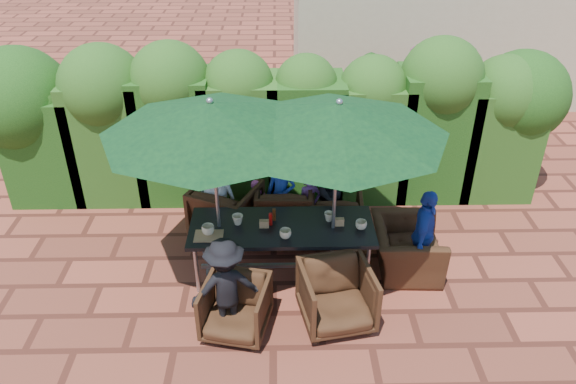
{
  "coord_description": "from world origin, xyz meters",
  "views": [
    {
      "loc": [
        0.08,
        -5.6,
        4.75
      ],
      "look_at": [
        0.2,
        0.4,
        1.14
      ],
      "focal_mm": 35.0,
      "sensor_mm": 36.0,
      "label": 1
    }
  ],
  "objects_px": {
    "chair_near_left": "(235,305)",
    "umbrella_left": "(211,118)",
    "dining_table": "(282,231)",
    "umbrella_right": "(338,120)",
    "chair_end_right": "(407,241)",
    "chair_near_right": "(337,294)",
    "chair_far_right": "(336,210)",
    "chair_far_left": "(226,207)",
    "chair_far_mid": "(284,204)"
  },
  "relations": [
    {
      "from": "chair_near_left",
      "to": "umbrella_left",
      "type": "bearing_deg",
      "value": 115.85
    },
    {
      "from": "dining_table",
      "to": "umbrella_left",
      "type": "distance_m",
      "value": 1.73
    },
    {
      "from": "umbrella_right",
      "to": "chair_near_left",
      "type": "distance_m",
      "value": 2.4
    },
    {
      "from": "umbrella_right",
      "to": "chair_end_right",
      "type": "bearing_deg",
      "value": 6.63
    },
    {
      "from": "chair_near_left",
      "to": "chair_near_right",
      "type": "bearing_deg",
      "value": 18.73
    },
    {
      "from": "dining_table",
      "to": "umbrella_left",
      "type": "height_order",
      "value": "umbrella_left"
    },
    {
      "from": "chair_far_right",
      "to": "chair_near_right",
      "type": "distance_m",
      "value": 1.84
    },
    {
      "from": "umbrella_left",
      "to": "chair_end_right",
      "type": "xyz_separation_m",
      "value": [
        2.42,
        0.06,
        -1.78
      ]
    },
    {
      "from": "chair_far_left",
      "to": "chair_far_right",
      "type": "height_order",
      "value": "chair_far_left"
    },
    {
      "from": "chair_near_right",
      "to": "chair_end_right",
      "type": "height_order",
      "value": "chair_end_right"
    },
    {
      "from": "chair_near_left",
      "to": "chair_far_right",
      "type": "bearing_deg",
      "value": 68.41
    },
    {
      "from": "umbrella_right",
      "to": "chair_far_mid",
      "type": "height_order",
      "value": "umbrella_right"
    },
    {
      "from": "umbrella_right",
      "to": "chair_far_mid",
      "type": "bearing_deg",
      "value": 119.01
    },
    {
      "from": "chair_far_left",
      "to": "chair_far_right",
      "type": "bearing_deg",
      "value": -156.08
    },
    {
      "from": "umbrella_right",
      "to": "chair_far_left",
      "type": "height_order",
      "value": "umbrella_right"
    },
    {
      "from": "umbrella_left",
      "to": "chair_far_right",
      "type": "bearing_deg",
      "value": 30.34
    },
    {
      "from": "chair_far_left",
      "to": "chair_near_right",
      "type": "height_order",
      "value": "chair_far_left"
    },
    {
      "from": "chair_far_left",
      "to": "chair_near_left",
      "type": "distance_m",
      "value": 2.0
    },
    {
      "from": "dining_table",
      "to": "chair_far_mid",
      "type": "bearing_deg",
      "value": 87.83
    },
    {
      "from": "umbrella_right",
      "to": "chair_far_right",
      "type": "relative_size",
      "value": 3.4
    },
    {
      "from": "dining_table",
      "to": "chair_far_left",
      "type": "xyz_separation_m",
      "value": [
        -0.79,
        0.96,
        -0.24
      ]
    },
    {
      "from": "chair_far_left",
      "to": "umbrella_left",
      "type": "bearing_deg",
      "value": 114.88
    },
    {
      "from": "chair_far_right",
      "to": "chair_far_left",
      "type": "bearing_deg",
      "value": 3.1
    },
    {
      "from": "umbrella_left",
      "to": "chair_far_right",
      "type": "xyz_separation_m",
      "value": [
        1.57,
        0.92,
        -1.84
      ]
    },
    {
      "from": "dining_table",
      "to": "chair_near_left",
      "type": "bearing_deg",
      "value": -117.71
    },
    {
      "from": "chair_far_mid",
      "to": "chair_near_right",
      "type": "bearing_deg",
      "value": 109.1
    },
    {
      "from": "chair_near_right",
      "to": "umbrella_left",
      "type": "bearing_deg",
      "value": 136.04
    },
    {
      "from": "umbrella_left",
      "to": "chair_far_left",
      "type": "relative_size",
      "value": 2.95
    },
    {
      "from": "dining_table",
      "to": "chair_end_right",
      "type": "distance_m",
      "value": 1.65
    },
    {
      "from": "chair_far_right",
      "to": "chair_end_right",
      "type": "relative_size",
      "value": 0.75
    },
    {
      "from": "umbrella_right",
      "to": "dining_table",
      "type": "bearing_deg",
      "value": 176.18
    },
    {
      "from": "dining_table",
      "to": "chair_end_right",
      "type": "xyz_separation_m",
      "value": [
        1.63,
        0.07,
        -0.24
      ]
    },
    {
      "from": "chair_near_left",
      "to": "chair_end_right",
      "type": "height_order",
      "value": "chair_end_right"
    },
    {
      "from": "chair_far_mid",
      "to": "chair_end_right",
      "type": "xyz_separation_m",
      "value": [
        1.59,
        -0.97,
        0.02
      ]
    },
    {
      "from": "dining_table",
      "to": "chair_near_right",
      "type": "xyz_separation_m",
      "value": [
        0.63,
        -0.9,
        -0.26
      ]
    },
    {
      "from": "chair_far_mid",
      "to": "chair_end_right",
      "type": "distance_m",
      "value": 1.87
    },
    {
      "from": "chair_far_mid",
      "to": "chair_end_right",
      "type": "bearing_deg",
      "value": 150.91
    },
    {
      "from": "chair_far_right",
      "to": "dining_table",
      "type": "bearing_deg",
      "value": 54.17
    },
    {
      "from": "umbrella_left",
      "to": "chair_end_right",
      "type": "distance_m",
      "value": 3.0
    },
    {
      "from": "chair_far_mid",
      "to": "chair_far_right",
      "type": "relative_size",
      "value": 1.1
    },
    {
      "from": "chair_far_mid",
      "to": "chair_far_left",
      "type": "bearing_deg",
      "value": 8.03
    },
    {
      "from": "dining_table",
      "to": "chair_far_mid",
      "type": "height_order",
      "value": "chair_far_mid"
    },
    {
      "from": "umbrella_left",
      "to": "umbrella_right",
      "type": "xyz_separation_m",
      "value": [
        1.43,
        -0.06,
        -0.0
      ]
    },
    {
      "from": "chair_far_mid",
      "to": "chair_far_right",
      "type": "height_order",
      "value": "chair_far_mid"
    },
    {
      "from": "chair_near_left",
      "to": "chair_end_right",
      "type": "relative_size",
      "value": 0.74
    },
    {
      "from": "chair_far_right",
      "to": "chair_end_right",
      "type": "distance_m",
      "value": 1.21
    },
    {
      "from": "umbrella_left",
      "to": "chair_far_left",
      "type": "bearing_deg",
      "value": 89.99
    },
    {
      "from": "chair_far_left",
      "to": "chair_near_right",
      "type": "xyz_separation_m",
      "value": [
        1.41,
        -1.86,
        -0.02
      ]
    },
    {
      "from": "chair_far_right",
      "to": "chair_near_right",
      "type": "bearing_deg",
      "value": 89.21
    },
    {
      "from": "umbrella_left",
      "to": "chair_near_left",
      "type": "height_order",
      "value": "umbrella_left"
    }
  ]
}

